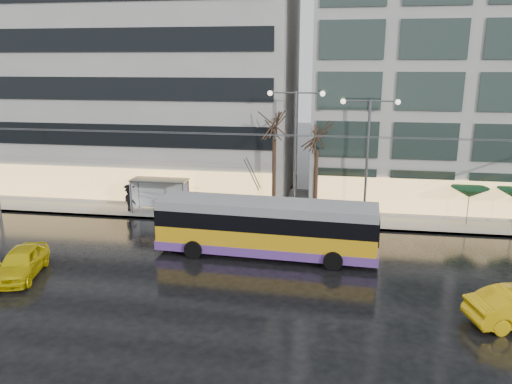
% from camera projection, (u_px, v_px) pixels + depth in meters
% --- Properties ---
extents(ground, '(140.00, 140.00, 0.00)m').
position_uv_depth(ground, '(238.00, 278.00, 26.38)').
color(ground, black).
rests_on(ground, ground).
extents(sidewalk, '(80.00, 10.00, 0.15)m').
position_uv_depth(sidewalk, '(297.00, 206.00, 39.42)').
color(sidewalk, gray).
rests_on(sidewalk, ground).
extents(kerb, '(80.00, 0.10, 0.15)m').
position_uv_depth(kerb, '(291.00, 225.00, 34.69)').
color(kerb, slate).
rests_on(kerb, ground).
extents(building_left, '(34.00, 14.00, 22.00)m').
position_uv_depth(building_left, '(102.00, 61.00, 44.18)').
color(building_left, '#9D9A96').
rests_on(building_left, sidewalk).
extents(trolleybus, '(12.96, 5.31, 5.96)m').
position_uv_depth(trolleybus, '(266.00, 229.00, 29.13)').
color(trolleybus, gold).
rests_on(trolleybus, ground).
extents(catenary, '(42.24, 5.12, 7.00)m').
position_uv_depth(catenary, '(276.00, 169.00, 32.72)').
color(catenary, '#595B60').
rests_on(catenary, ground).
extents(bus_shelter, '(4.20, 1.60, 2.51)m').
position_uv_depth(bus_shelter, '(156.00, 188.00, 37.39)').
color(bus_shelter, '#595B60').
rests_on(bus_shelter, sidewalk).
extents(street_lamp_near, '(3.96, 0.36, 9.03)m').
position_uv_depth(street_lamp_near, '(295.00, 137.00, 34.86)').
color(street_lamp_near, '#595B60').
rests_on(street_lamp_near, sidewalk).
extents(street_lamp_far, '(3.96, 0.36, 8.53)m').
position_uv_depth(street_lamp_far, '(368.00, 143.00, 34.15)').
color(street_lamp_far, '#595B60').
rests_on(street_lamp_far, sidewalk).
extents(tree_a, '(3.20, 3.20, 8.40)m').
position_uv_depth(tree_a, '(274.00, 121.00, 35.01)').
color(tree_a, black).
rests_on(tree_a, sidewalk).
extents(tree_b, '(3.20, 3.20, 7.70)m').
position_uv_depth(tree_b, '(317.00, 131.00, 34.91)').
color(tree_b, black).
rests_on(tree_b, sidewalk).
extents(parasol_a, '(2.50, 2.50, 2.65)m').
position_uv_depth(parasol_a, '(470.00, 192.00, 34.09)').
color(parasol_a, '#595B60').
rests_on(parasol_a, sidewalk).
extents(taxi_a, '(2.92, 4.92, 1.57)m').
position_uv_depth(taxi_a, '(21.00, 262.00, 26.46)').
color(taxi_a, '#D2BB0B').
rests_on(taxi_a, ground).
extents(pedestrian_a, '(1.15, 1.17, 2.19)m').
position_uv_depth(pedestrian_a, '(197.00, 196.00, 36.40)').
color(pedestrian_a, black).
rests_on(pedestrian_a, sidewalk).
extents(pedestrian_b, '(1.00, 0.94, 1.63)m').
position_uv_depth(pedestrian_b, '(175.00, 206.00, 36.22)').
color(pedestrian_b, black).
rests_on(pedestrian_b, sidewalk).
extents(pedestrian_c, '(1.40, 1.24, 2.11)m').
position_uv_depth(pedestrian_c, '(130.00, 197.00, 37.46)').
color(pedestrian_c, black).
rests_on(pedestrian_c, sidewalk).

